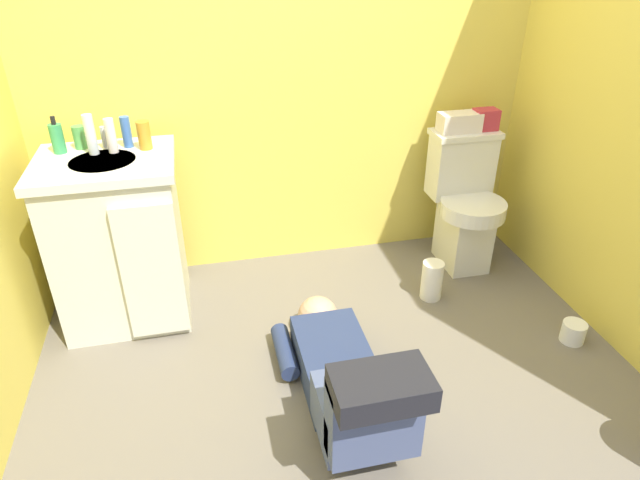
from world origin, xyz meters
The scene contains 16 objects.
ground_plane centered at (0.00, 0.00, -0.02)m, with size 3.08×3.09×0.04m, color #6A6256.
wall_back centered at (0.00, 1.08, 1.20)m, with size 2.74×0.08×2.40m, color #E2CA4E.
toilet centered at (0.92, 0.77, 0.37)m, with size 0.36×0.46×0.75m.
vanity_cabinet centered at (-0.89, 0.67, 0.42)m, with size 0.60×0.53×0.82m.
faucet centered at (-0.89, 0.82, 0.87)m, with size 0.02×0.02×0.10m, color silver.
person_plumber centered at (-0.02, -0.21, 0.18)m, with size 0.39×1.06×0.52m.
tissue_box centered at (0.88, 0.86, 0.80)m, with size 0.22×0.11×0.10m, color silver.
toiletry_bag centered at (1.03, 0.86, 0.81)m, with size 0.12×0.09×0.11m, color #B22D3F.
soap_dispenser centered at (-1.08, 0.80, 0.89)m, with size 0.06×0.06×0.17m.
bottle_green centered at (-1.00, 0.84, 0.87)m, with size 0.06×0.06×0.10m, color #4C984C.
bottle_clear centered at (-0.93, 0.75, 0.91)m, with size 0.04×0.04×0.18m, color silver.
bottle_white centered at (-0.85, 0.75, 0.90)m, with size 0.04×0.04×0.15m, color white.
bottle_blue centered at (-0.79, 0.81, 0.89)m, with size 0.04×0.04×0.14m, color #3965B3.
bottle_amber centered at (-0.71, 0.76, 0.88)m, with size 0.06×0.06×0.13m, color #C38826.
paper_towel_roll centered at (0.62, 0.45, 0.10)m, with size 0.11×0.11×0.21m, color white.
toilet_paper_roll centered at (1.13, -0.03, 0.05)m, with size 0.11×0.11×0.10m, color white.
Camera 1 is at (-0.48, -1.74, 1.70)m, focal length 30.99 mm.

